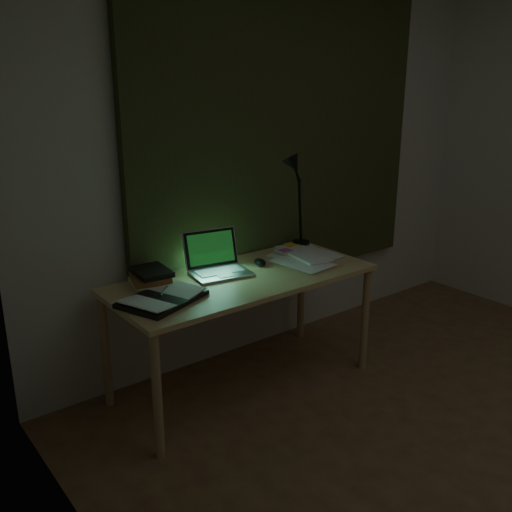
% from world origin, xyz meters
% --- Properties ---
extents(wall_back, '(3.50, 0.00, 2.50)m').
position_xyz_m(wall_back, '(0.00, 2.00, 1.25)').
color(wall_back, silver).
rests_on(wall_back, ground).
extents(wall_left, '(0.00, 4.00, 2.50)m').
position_xyz_m(wall_left, '(-1.75, 0.00, 1.25)').
color(wall_left, silver).
rests_on(wall_left, ground).
extents(curtain, '(2.20, 0.06, 2.00)m').
position_xyz_m(curtain, '(0.00, 1.96, 1.45)').
color(curtain, '#32381C').
rests_on(curtain, wall_back).
extents(desk, '(1.47, 0.64, 0.67)m').
position_xyz_m(desk, '(-0.60, 1.60, 0.34)').
color(desk, '#DABB75').
rests_on(desk, floor).
extents(laptop, '(0.37, 0.41, 0.23)m').
position_xyz_m(laptop, '(-0.68, 1.69, 0.79)').
color(laptop, '#BBBBC0').
rests_on(laptop, desk).
extents(open_textbook, '(0.46, 0.40, 0.03)m').
position_xyz_m(open_textbook, '(-1.12, 1.55, 0.69)').
color(open_textbook, white).
rests_on(open_textbook, desk).
extents(book_stack, '(0.23, 0.26, 0.09)m').
position_xyz_m(book_stack, '(-1.06, 1.79, 0.72)').
color(book_stack, white).
rests_on(book_stack, desk).
extents(loose_papers, '(0.41, 0.43, 0.02)m').
position_xyz_m(loose_papers, '(-0.17, 1.60, 0.68)').
color(loose_papers, white).
rests_on(loose_papers, desk).
extents(mouse, '(0.09, 0.11, 0.04)m').
position_xyz_m(mouse, '(-0.41, 1.69, 0.69)').
color(mouse, black).
rests_on(mouse, desk).
extents(sticky_yellow, '(0.08, 0.08, 0.02)m').
position_xyz_m(sticky_yellow, '(-0.01, 1.86, 0.68)').
color(sticky_yellow, yellow).
rests_on(sticky_yellow, desk).
extents(sticky_pink, '(0.07, 0.07, 0.01)m').
position_xyz_m(sticky_pink, '(-0.13, 1.79, 0.68)').
color(sticky_pink, '#E95AAE').
rests_on(sticky_pink, desk).
extents(desk_lamp, '(0.44, 0.36, 0.60)m').
position_xyz_m(desk_lamp, '(0.06, 1.86, 0.97)').
color(desk_lamp, black).
rests_on(desk_lamp, desk).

